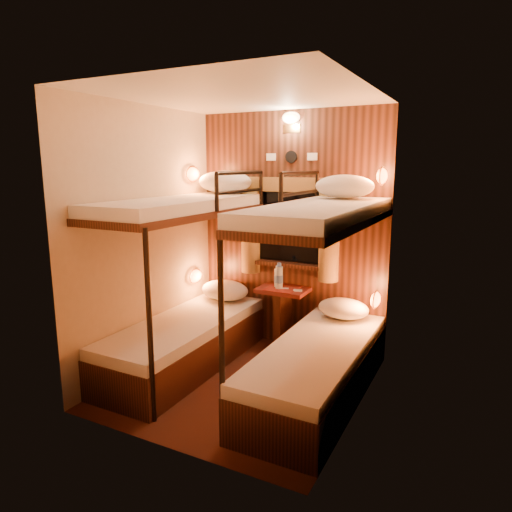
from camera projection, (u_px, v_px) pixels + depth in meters
The scene contains 22 objects.
floor at pixel (243, 383), 3.99m from camera, with size 2.10×2.10×0.00m, color #39160F.
ceiling at pixel (241, 95), 3.52m from camera, with size 2.10×2.10×0.00m, color silver.
wall_back at pixel (291, 232), 4.67m from camera, with size 2.40×2.40×0.00m, color #C6B293.
wall_front at pixel (161, 275), 2.84m from camera, with size 2.40×2.40×0.00m, color #C6B293.
wall_left at pixel (147, 239), 4.20m from camera, with size 2.40×2.40×0.00m, color #C6B293.
wall_right at pixel (363, 259), 3.31m from camera, with size 2.40×2.40×0.00m, color #C6B293.
back_panel at pixel (291, 232), 4.66m from camera, with size 2.00×0.03×2.40m, color black.
bunk_left at pixel (185, 309), 4.23m from camera, with size 0.72×1.90×1.82m.
bunk_right at pixel (318, 332), 3.65m from camera, with size 0.72×1.90×1.82m.
window at pixel (290, 234), 4.63m from camera, with size 1.00×0.12×0.79m.
curtains at pixel (288, 226), 4.59m from camera, with size 1.10×0.22×1.00m.
back_fixtures at pixel (291, 126), 4.42m from camera, with size 0.54×0.09×0.48m.
reading_lamps at pixel (277, 232), 4.36m from camera, with size 2.00×0.20×1.25m.
table at pixel (283, 310), 4.65m from camera, with size 0.50×0.34×0.66m.
bottle_left at pixel (277, 278), 4.62m from camera, with size 0.06×0.06×0.22m.
bottle_right at pixel (279, 278), 4.56m from camera, with size 0.08×0.08×0.27m.
sachet_a at pixel (298, 290), 4.51m from camera, with size 0.09×0.06×0.01m, color silver.
sachet_b at pixel (285, 289), 4.58m from camera, with size 0.07×0.05×0.01m, color silver.
pillow_lower_left at pixel (225, 290), 4.86m from camera, with size 0.53×0.38×0.21m, color white.
pillow_lower_right at pixel (343, 308), 4.27m from camera, with size 0.48×0.34×0.19m, color white.
pillow_upper_left at pixel (225, 182), 4.66m from camera, with size 0.58×0.41×0.23m, color white.
pillow_upper_right at pixel (345, 186), 3.95m from camera, with size 0.52×0.37×0.20m, color white.
Camera 1 is at (1.78, -3.23, 1.87)m, focal length 32.00 mm.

